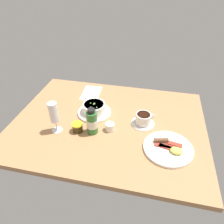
{
  "coord_description": "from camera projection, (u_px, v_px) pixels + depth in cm",
  "views": [
    {
      "loc": [
        -22.32,
        91.53,
        76.68
      ],
      "look_at": [
        -1.81,
        -1.39,
        5.92
      ],
      "focal_mm": 33.36,
      "sensor_mm": 36.0,
      "label": 1
    }
  ],
  "objects": [
    {
      "name": "wine_glass",
      "position": [
        54.0,
        114.0,
        1.08
      ],
      "size": [
        5.85,
        5.85,
        17.97
      ],
      "color": "white",
      "rests_on": "ground_plane"
    },
    {
      "name": "coffee_cup",
      "position": [
        143.0,
        119.0,
        1.18
      ],
      "size": [
        13.36,
        13.36,
        6.76
      ],
      "color": "white",
      "rests_on": "ground_plane"
    },
    {
      "name": "ground_plane",
      "position": [
        108.0,
        123.0,
        1.22
      ],
      "size": [
        110.0,
        84.0,
        3.0
      ],
      "primitive_type": "cube",
      "color": "#B27F51"
    },
    {
      "name": "creamer_jug",
      "position": [
        110.0,
        127.0,
        1.14
      ],
      "size": [
        6.04,
        5.04,
        5.01
      ],
      "color": "white",
      "rests_on": "ground_plane"
    },
    {
      "name": "cutlery_setting",
      "position": [
        91.0,
        93.0,
        1.46
      ],
      "size": [
        13.63,
        20.39,
        0.9
      ],
      "color": "white",
      "rests_on": "ground_plane"
    },
    {
      "name": "porridge_bowl",
      "position": [
        94.0,
        109.0,
        1.25
      ],
      "size": [
        20.14,
        20.14,
        7.61
      ],
      "color": "white",
      "rests_on": "ground_plane"
    },
    {
      "name": "jam_jar",
      "position": [
        78.0,
        127.0,
        1.13
      ],
      "size": [
        5.92,
        5.92,
        5.11
      ],
      "color": "#392B11",
      "rests_on": "ground_plane"
    },
    {
      "name": "breakfast_plate",
      "position": [
        168.0,
        148.0,
        1.03
      ],
      "size": [
        24.52,
        24.52,
        3.7
      ],
      "color": "white",
      "rests_on": "ground_plane"
    },
    {
      "name": "sauce_bottle_green",
      "position": [
        92.0,
        122.0,
        1.1
      ],
      "size": [
        5.96,
        5.96,
        15.33
      ],
      "color": "#337233",
      "rests_on": "ground_plane"
    }
  ]
}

